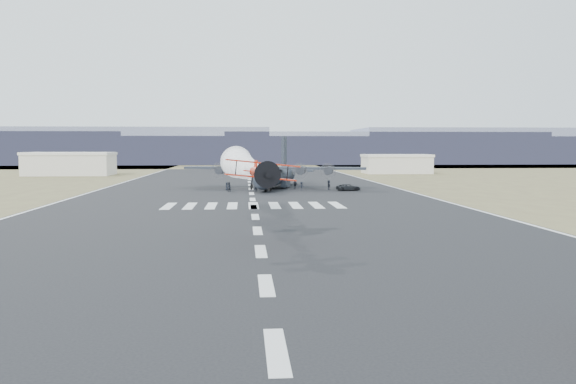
{
  "coord_description": "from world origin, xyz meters",
  "views": [
    {
      "loc": [
        -1.29,
        -36.6,
        8.46
      ],
      "look_at": [
        2.95,
        22.39,
        4.0
      ],
      "focal_mm": 38.0,
      "sensor_mm": 36.0,
      "label": 1
    }
  ],
  "objects": [
    {
      "name": "transport_aircraft",
      "position": [
        5.13,
        86.69,
        2.73
      ],
      "size": [
        36.36,
        29.74,
        10.57
      ],
      "rotation": [
        0.0,
        0.0,
        -0.23
      ],
      "color": "#212531",
      "rests_on": "ground"
    },
    {
      "name": "ridge_seg_f",
      "position": [
        130.0,
        260.0,
        8.5
      ],
      "size": [
        150.0,
        50.0,
        17.0
      ],
      "primitive_type": "cube",
      "color": "slate",
      "rests_on": "ground"
    },
    {
      "name": "support_vehicle",
      "position": [
        18.53,
        77.88,
        0.64
      ],
      "size": [
        4.88,
        2.82,
        1.28
      ],
      "primitive_type": "imported",
      "rotation": [
        0.0,
        0.0,
        1.73
      ],
      "color": "black",
      "rests_on": "ground"
    },
    {
      "name": "crew_d",
      "position": [
        8.74,
        83.69,
        0.87
      ],
      "size": [
        1.15,
        0.97,
        1.75
      ],
      "primitive_type": "imported",
      "rotation": [
        0.0,
        0.0,
        5.76
      ],
      "color": "black",
      "rests_on": "ground"
    },
    {
      "name": "crew_c",
      "position": [
        9.61,
        78.91,
        0.84
      ],
      "size": [
        1.1,
        0.52,
        1.68
      ],
      "primitive_type": "imported",
      "rotation": [
        0.0,
        0.0,
        0.02
      ],
      "color": "black",
      "rests_on": "ground"
    },
    {
      "name": "ridge_seg_c",
      "position": [
        -65.0,
        260.0,
        8.5
      ],
      "size": [
        150.0,
        50.0,
        17.0
      ],
      "primitive_type": "cube",
      "color": "slate",
      "rests_on": "ground"
    },
    {
      "name": "ridge_seg_d",
      "position": [
        0.0,
        260.0,
        6.5
      ],
      "size": [
        150.0,
        50.0,
        13.0
      ],
      "primitive_type": "cube",
      "color": "slate",
      "rests_on": "ground"
    },
    {
      "name": "scrub_far",
      "position": [
        0.0,
        230.0,
        0.0
      ],
      "size": [
        500.0,
        80.0,
        0.0
      ],
      "primitive_type": "cube",
      "color": "brown",
      "rests_on": "ground"
    },
    {
      "name": "crew_e",
      "position": [
        -4.64,
        80.23,
        0.78
      ],
      "size": [
        0.67,
        0.86,
        1.55
      ],
      "primitive_type": "imported",
      "rotation": [
        0.0,
        0.0,
        5.01
      ],
      "color": "black",
      "rests_on": "ground"
    },
    {
      "name": "crew_a",
      "position": [
        0.05,
        78.69,
        0.95
      ],
      "size": [
        0.89,
        0.89,
        1.89
      ],
      "primitive_type": "imported",
      "rotation": [
        0.0,
        0.0,
        5.48
      ],
      "color": "black",
      "rests_on": "ground"
    },
    {
      "name": "hangar_right",
      "position": [
        46.0,
        150.0,
        3.01
      ],
      "size": [
        20.5,
        12.5,
        5.9
      ],
      "color": "beige",
      "rests_on": "ground"
    },
    {
      "name": "crew_f",
      "position": [
        15.06,
        80.35,
        0.93
      ],
      "size": [
        0.65,
        1.75,
        1.85
      ],
      "primitive_type": "imported",
      "rotation": [
        0.0,
        0.0,
        1.52
      ],
      "color": "black",
      "rests_on": "ground"
    },
    {
      "name": "crew_b",
      "position": [
        0.95,
        82.42,
        0.83
      ],
      "size": [
        0.92,
        0.93,
        1.66
      ],
      "primitive_type": "imported",
      "rotation": [
        0.0,
        0.0,
        5.47
      ],
      "color": "black",
      "rests_on": "ground"
    },
    {
      "name": "ground",
      "position": [
        0.0,
        0.0,
        0.0
      ],
      "size": [
        500.0,
        500.0,
        0.0
      ],
      "primitive_type": "plane",
      "color": "black",
      "rests_on": "ground"
    },
    {
      "name": "runway_markings",
      "position": [
        0.0,
        60.0,
        0.01
      ],
      "size": [
        60.0,
        260.0,
        0.01
      ],
      "primitive_type": null,
      "color": "silver",
      "rests_on": "ground"
    },
    {
      "name": "crew_g",
      "position": [
        0.81,
        77.3,
        0.86
      ],
      "size": [
        0.81,
        0.77,
        1.73
      ],
      "primitive_type": "imported",
      "rotation": [
        0.0,
        0.0,
        3.7
      ],
      "color": "black",
      "rests_on": "ground"
    },
    {
      "name": "ridge_seg_e",
      "position": [
        65.0,
        260.0,
        7.5
      ],
      "size": [
        150.0,
        50.0,
        15.0
      ],
      "primitive_type": "cube",
      "color": "slate",
      "rests_on": "ground"
    },
    {
      "name": "hangar_left",
      "position": [
        -52.0,
        145.0,
        3.41
      ],
      "size": [
        24.5,
        14.5,
        6.7
      ],
      "color": "beige",
      "rests_on": "ground"
    },
    {
      "name": "crew_h",
      "position": [
        -4.16,
        76.2,
        0.91
      ],
      "size": [
        1.04,
        0.95,
        1.82
      ],
      "primitive_type": "imported",
      "rotation": [
        0.0,
        0.0,
        3.75
      ],
      "color": "black",
      "rests_on": "ground"
    },
    {
      "name": "aerobatic_biplane",
      "position": [
        0.16,
        16.99,
        6.17
      ],
      "size": [
        6.57,
        5.89,
        2.77
      ],
      "rotation": [
        0.0,
        0.1,
        0.09
      ],
      "color": "#B3130B"
    },
    {
      "name": "smoke_trail",
      "position": [
        -1.76,
        37.99,
        6.33
      ],
      "size": [
        4.49,
        25.05,
        4.1
      ],
      "rotation": [
        0.0,
        0.0,
        0.09
      ],
      "color": "white"
    }
  ]
}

